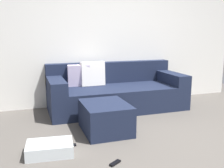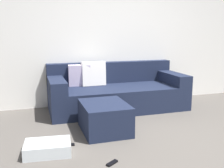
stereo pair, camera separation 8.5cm
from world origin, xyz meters
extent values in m
plane|color=#544F49|center=(0.00, 0.00, 0.00)|extent=(6.73, 6.73, 0.00)
cube|color=silver|center=(0.00, 2.26, 1.22)|extent=(5.18, 0.10, 2.43)
cube|color=#192138|center=(-0.14, 1.72, 0.21)|extent=(2.38, 0.99, 0.41)
cube|color=#192138|center=(-0.14, 2.12, 0.61)|extent=(2.38, 0.18, 0.39)
cube|color=#192138|center=(-1.20, 1.72, 0.51)|extent=(0.26, 0.99, 0.20)
cube|color=#192138|center=(0.93, 1.72, 0.51)|extent=(0.26, 0.99, 0.20)
cube|color=silver|center=(-0.78, 1.97, 0.60)|extent=(0.38, 0.15, 0.39)
cube|color=white|center=(-0.52, 1.95, 0.63)|extent=(0.43, 0.17, 0.43)
cube|color=#192138|center=(-0.66, 0.76, 0.20)|extent=(0.60, 0.75, 0.40)
cube|color=silver|center=(-1.45, 0.29, 0.07)|extent=(0.54, 0.39, 0.14)
cube|color=black|center=(-0.83, -0.15, 0.01)|extent=(0.15, 0.12, 0.02)
cube|color=black|center=(-1.22, 0.43, 0.01)|extent=(0.17, 0.06, 0.02)
camera|label=1|loc=(-1.65, -2.49, 1.34)|focal=41.52mm
camera|label=2|loc=(-1.57, -2.52, 1.34)|focal=41.52mm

